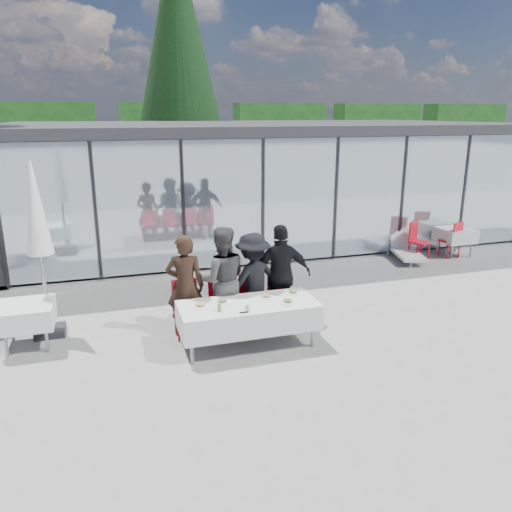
{
  "coord_description": "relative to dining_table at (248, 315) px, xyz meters",
  "views": [
    {
      "loc": [
        -2.65,
        -7.41,
        3.73
      ],
      "look_at": [
        -0.01,
        1.2,
        1.14
      ],
      "focal_mm": 35.0,
      "sensor_mm": 36.0,
      "label": 1
    }
  ],
  "objects": [
    {
      "name": "drinking_glasses",
      "position": [
        -0.1,
        -0.29,
        0.26
      ],
      "size": [
        0.07,
        0.07,
        0.1
      ],
      "color": "silver",
      "rests_on": "dining_table"
    },
    {
      "name": "diner_d",
      "position": [
        0.83,
        0.73,
        0.39
      ],
      "size": [
        1.21,
        1.21,
        1.85
      ],
      "primitive_type": "imported",
      "rotation": [
        0.0,
        0.0,
        3.02
      ],
      "color": "black",
      "rests_on": "ground"
    },
    {
      "name": "conifer_tree",
      "position": [
        1.05,
        13.13,
        5.45
      ],
      "size": [
        4.0,
        4.0,
        10.5
      ],
      "color": "#382316",
      "rests_on": "ground"
    },
    {
      "name": "plate_extra",
      "position": [
        0.63,
        -0.16,
        0.24
      ],
      "size": [
        0.27,
        0.27,
        0.07
      ],
      "color": "white",
      "rests_on": "dining_table"
    },
    {
      "name": "diner_chair_a",
      "position": [
        -0.9,
        0.75,
        -0.0
      ],
      "size": [
        0.44,
        0.44,
        0.97
      ],
      "color": "red",
      "rests_on": "ground"
    },
    {
      "name": "plate_c",
      "position": [
        0.36,
        0.16,
        0.24
      ],
      "size": [
        0.27,
        0.27,
        0.07
      ],
      "color": "white",
      "rests_on": "dining_table"
    },
    {
      "name": "dining_table",
      "position": [
        0.0,
        0.0,
        0.0
      ],
      "size": [
        2.26,
        0.96,
        0.75
      ],
      "color": "silver",
      "rests_on": "ground"
    },
    {
      "name": "pavilion",
      "position": [
        2.55,
        8.3,
        1.61
      ],
      "size": [
        14.8,
        8.8,
        3.44
      ],
      "color": "gray",
      "rests_on": "ground"
    },
    {
      "name": "juice_bottle",
      "position": [
        -0.52,
        -0.2,
        0.28
      ],
      "size": [
        0.06,
        0.06,
        0.14
      ],
      "primitive_type": "cylinder",
      "color": "#7AA946",
      "rests_on": "dining_table"
    },
    {
      "name": "diner_a",
      "position": [
        -0.9,
        0.73,
        0.36
      ],
      "size": [
        0.79,
        0.79,
        1.79
      ],
      "primitive_type": "imported",
      "rotation": [
        0.0,
        0.0,
        2.9
      ],
      "color": "#311F15",
      "rests_on": "ground"
    },
    {
      "name": "lounger",
      "position": [
        5.4,
        3.69,
        -0.28
      ],
      "size": [
        0.91,
        1.44,
        0.72
      ],
      "color": "silver",
      "rests_on": "ground"
    },
    {
      "name": "diner_c",
      "position": [
        0.3,
        0.73,
        0.33
      ],
      "size": [
        1.42,
        1.42,
        1.73
      ],
      "primitive_type": "imported",
      "rotation": [
        0.0,
        0.0,
        3.47
      ],
      "color": "black",
      "rests_on": "ground"
    },
    {
      "name": "diner_b",
      "position": [
        -0.26,
        0.73,
        0.41
      ],
      "size": [
        1.02,
        1.02,
        1.89
      ],
      "primitive_type": "imported",
      "rotation": [
        0.0,
        0.0,
        3.02
      ],
      "color": "#444444",
      "rests_on": "ground"
    },
    {
      "name": "diner_chair_b",
      "position": [
        -0.26,
        0.75,
        -0.0
      ],
      "size": [
        0.44,
        0.44,
        0.97
      ],
      "color": "red",
      "rests_on": "ground"
    },
    {
      "name": "spare_chair_b",
      "position": [
        6.67,
        3.45,
        -0.0
      ],
      "size": [
        0.57,
        0.57,
        0.97
      ],
      "color": "red",
      "rests_on": "ground"
    },
    {
      "name": "plate_a",
      "position": [
        -0.77,
        0.08,
        0.24
      ],
      "size": [
        0.27,
        0.27,
        0.07
      ],
      "color": "white",
      "rests_on": "dining_table"
    },
    {
      "name": "market_umbrella",
      "position": [
        -3.19,
        1.43,
        1.48
      ],
      "size": [
        0.5,
        0.5,
        3.0
      ],
      "color": "black",
      "rests_on": "ground"
    },
    {
      "name": "plate_d",
      "position": [
        0.87,
        0.23,
        0.24
      ],
      "size": [
        0.27,
        0.27,
        0.07
      ],
      "color": "white",
      "rests_on": "dining_table"
    },
    {
      "name": "plate_b",
      "position": [
        -0.4,
        0.16,
        0.24
      ],
      "size": [
        0.27,
        0.27,
        0.07
      ],
      "color": "white",
      "rests_on": "dining_table"
    },
    {
      "name": "treeline",
      "position": [
        -1.45,
        28.13,
        1.66
      ],
      "size": [
        62.5,
        2.0,
        4.4
      ],
      "color": "#113812",
      "rests_on": "ground"
    },
    {
      "name": "spare_table_left",
      "position": [
        -3.47,
        1.04,
        0.02
      ],
      "size": [
        0.86,
        0.86,
        0.74
      ],
      "color": "silver",
      "rests_on": "ground"
    },
    {
      "name": "spare_table_right",
      "position": [
        6.88,
        3.64,
        0.02
      ],
      "size": [
        0.86,
        0.86,
        0.74
      ],
      "color": "silver",
      "rests_on": "ground"
    },
    {
      "name": "diner_chair_c",
      "position": [
        0.3,
        0.75,
        -0.0
      ],
      "size": [
        0.44,
        0.44,
        0.97
      ],
      "color": "red",
      "rests_on": "ground"
    },
    {
      "name": "folded_eyeglasses",
      "position": [
        -0.18,
        -0.37,
        0.22
      ],
      "size": [
        0.14,
        0.03,
        0.01
      ],
      "primitive_type": "cube",
      "color": "black",
      "rests_on": "dining_table"
    },
    {
      "name": "diner_chair_d",
      "position": [
        0.83,
        0.75,
        -0.0
      ],
      "size": [
        0.44,
        0.44,
        0.97
      ],
      "color": "red",
      "rests_on": "ground"
    },
    {
      "name": "ground",
      "position": [
        0.55,
        0.13,
        -0.54
      ],
      "size": [
        90.0,
        90.0,
        0.0
      ],
      "primitive_type": "plane",
      "color": "gray",
      "rests_on": "ground"
    },
    {
      "name": "spare_chair_a",
      "position": [
        5.71,
        3.69,
        -0.0
      ],
      "size": [
        0.6,
        0.6,
        0.97
      ],
      "color": "red",
      "rests_on": "ground"
    }
  ]
}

